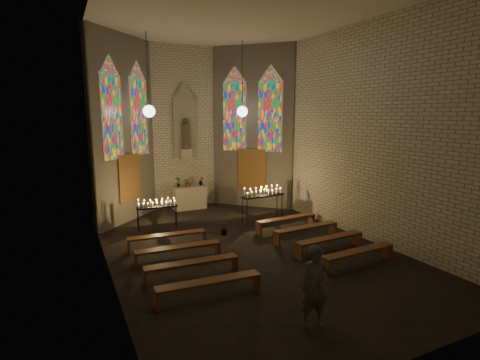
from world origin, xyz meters
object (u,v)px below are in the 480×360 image
altar (190,198)px  votive_stand_right (263,193)px  aisle_flower_pot (224,229)px  votive_stand_left (157,205)px  visitor (315,287)px

altar → votive_stand_right: (1.96, -3.03, 0.59)m
aisle_flower_pot → votive_stand_left: votive_stand_left is taller
votive_stand_left → visitor: size_ratio=0.90×
aisle_flower_pot → votive_stand_right: size_ratio=0.25×
votive_stand_left → votive_stand_right: votive_stand_right is taller
altar → votive_stand_left: 3.11m
aisle_flower_pot → votive_stand_left: bearing=139.7°
votive_stand_left → votive_stand_right: size_ratio=0.83×
altar → visitor: 9.93m
votive_stand_left → altar: bearing=55.7°
votive_stand_right → visitor: 7.37m
altar → aisle_flower_pot: bearing=-91.1°
altar → votive_stand_right: bearing=-57.1°
visitor → votive_stand_right: bearing=78.7°
aisle_flower_pot → votive_stand_left: size_ratio=0.30×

